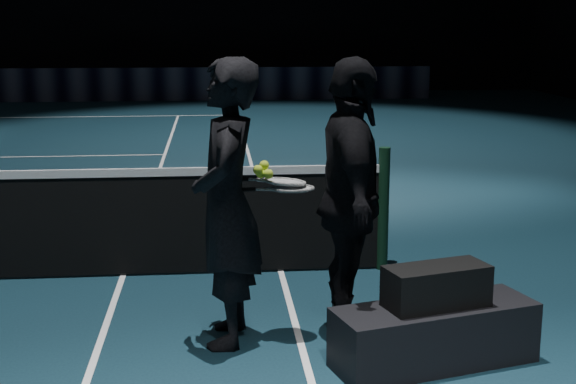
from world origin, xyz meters
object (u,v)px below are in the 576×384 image
player_b (351,200)px  tennis_balls (264,171)px  racket_upper (285,182)px  player_bench (434,335)px  racket_lower (293,188)px  player_a (227,204)px  racket_bag (436,286)px

player_b → tennis_balls: 0.63m
racket_upper → player_bench: bearing=-37.7°
racket_lower → racket_upper: racket_upper is taller
player_bench → player_b: bearing=114.9°
player_a → racket_upper: size_ratio=2.87×
player_bench → racket_lower: size_ratio=1.95×
player_bench → racket_upper: (-0.91, 0.57, 0.91)m
player_b → racket_upper: bearing=88.6°
player_bench → player_a: player_a is taller
racket_bag → racket_upper: bearing=132.5°
racket_bag → tennis_balls: bearing=137.9°
racket_bag → player_b: 0.84m
player_bench → player_a: bearing=143.0°
tennis_balls → racket_lower: bearing=0.2°
player_a → racket_upper: 0.42m
racket_bag → racket_upper: (-0.91, 0.57, 0.58)m
player_a → racket_upper: (0.40, 0.05, 0.13)m
racket_lower → player_b: bearing=0.0°
player_a → racket_upper: player_a is taller
player_bench → tennis_balls: tennis_balls is taller
player_a → player_b: 0.85m
player_bench → racket_upper: racket_upper is taller
racket_lower → tennis_balls: bearing=178.5°
racket_lower → tennis_balls: 0.23m
player_bench → player_b: player_b is taller
racket_bag → tennis_balls: 1.36m
tennis_balls → player_bench: bearing=-26.7°
player_a → racket_lower: (0.45, 0.01, 0.09)m
player_a → player_bench: bearing=73.8°
racket_bag → tennis_balls: size_ratio=5.52×
player_bench → racket_bag: racket_bag is taller
racket_bag → player_a: (-1.31, 0.52, 0.45)m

